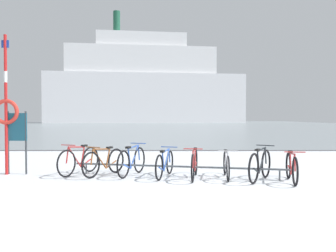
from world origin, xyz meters
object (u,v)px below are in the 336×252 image
(bicycle_4, at_px, (194,164))
(info_sign, at_px, (17,132))
(bicycle_1, at_px, (104,162))
(bicycle_0, at_px, (79,160))
(bicycle_5, at_px, (226,165))
(bicycle_6, at_px, (260,165))
(bicycle_2, at_px, (132,161))
(bicycle_7, at_px, (291,168))
(bicycle_3, at_px, (165,164))
(ferry_ship, at_px, (144,86))
(rescue_post, at_px, (6,108))

(bicycle_4, bearing_deg, info_sign, 171.79)
(bicycle_1, xyz_separation_m, info_sign, (-2.40, 0.22, 0.78))
(bicycle_0, xyz_separation_m, bicycle_1, (0.71, -0.18, -0.02))
(bicycle_5, bearing_deg, bicycle_1, 172.38)
(bicycle_6, bearing_deg, bicycle_0, 168.54)
(bicycle_2, height_order, bicycle_7, bicycle_2)
(bicycle_6, bearing_deg, bicycle_1, 169.03)
(bicycle_3, bearing_deg, ferry_ship, 94.13)
(bicycle_3, distance_m, ferry_ship, 82.50)
(bicycle_0, relative_size, rescue_post, 0.41)
(bicycle_1, bearing_deg, bicycle_2, 0.75)
(bicycle_1, height_order, bicycle_5, bicycle_1)
(bicycle_3, bearing_deg, rescue_post, 174.30)
(bicycle_3, bearing_deg, bicycle_5, -6.76)
(bicycle_6, distance_m, bicycle_7, 0.73)
(bicycle_3, xyz_separation_m, ferry_ship, (-5.90, 81.78, 9.12))
(bicycle_5, distance_m, info_sign, 5.67)
(bicycle_2, xyz_separation_m, bicycle_7, (3.92, -0.96, -0.03))
(bicycle_7, xyz_separation_m, info_sign, (-7.05, 1.17, 0.79))
(info_sign, bearing_deg, rescue_post, -173.83)
(ferry_ship, bearing_deg, bicycle_7, -83.82)
(bicycle_6, bearing_deg, bicycle_7, -14.56)
(bicycle_3, bearing_deg, bicycle_7, -13.13)
(rescue_post, bearing_deg, bicycle_1, -4.03)
(rescue_post, bearing_deg, bicycle_6, -8.20)
(bicycle_3, height_order, bicycle_7, bicycle_7)
(bicycle_7, bearing_deg, bicycle_6, 165.44)
(bicycle_0, relative_size, ferry_ship, 0.03)
(bicycle_5, xyz_separation_m, rescue_post, (-5.86, 0.61, 1.47))
(bicycle_2, relative_size, info_sign, 0.95)
(info_sign, bearing_deg, ferry_ship, 91.33)
(bicycle_0, bearing_deg, bicycle_1, -14.14)
(bicycle_5, relative_size, rescue_post, 0.43)
(bicycle_1, xyz_separation_m, rescue_post, (-2.68, 0.19, 1.45))
(info_sign, xyz_separation_m, ferry_ship, (-1.88, 81.32, 8.33))
(bicycle_1, xyz_separation_m, bicycle_2, (0.74, 0.01, 0.02))
(bicycle_1, xyz_separation_m, bicycle_4, (2.37, -0.47, 0.01))
(bicycle_6, bearing_deg, info_sign, 171.19)
(bicycle_0, bearing_deg, rescue_post, 179.73)
(bicycle_2, height_order, bicycle_6, bicycle_6)
(bicycle_0, distance_m, bicycle_1, 0.73)
(bicycle_5, distance_m, bicycle_7, 1.56)
(bicycle_0, relative_size, bicycle_6, 1.05)
(bicycle_6, relative_size, info_sign, 0.87)
(bicycle_4, distance_m, ferry_ship, 82.78)
(bicycle_5, height_order, rescue_post, rescue_post)
(bicycle_2, height_order, bicycle_3, bicycle_2)
(bicycle_7, bearing_deg, bicycle_0, 168.13)
(bicycle_2, relative_size, bicycle_5, 1.00)
(bicycle_7, height_order, rescue_post, rescue_post)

